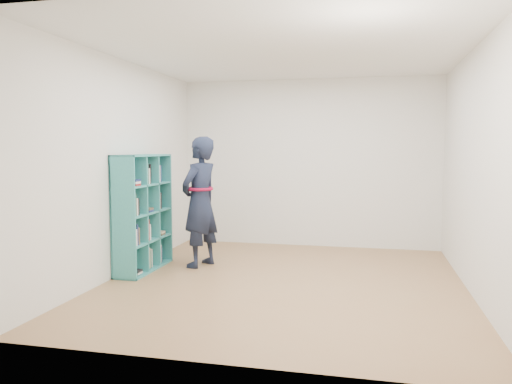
# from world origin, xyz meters

# --- Properties ---
(floor) EXTENTS (4.50, 4.50, 0.00)m
(floor) POSITION_xyz_m (0.00, 0.00, 0.00)
(floor) COLOR #996E45
(floor) RESTS_ON ground
(ceiling) EXTENTS (4.50, 4.50, 0.00)m
(ceiling) POSITION_xyz_m (0.00, 0.00, 2.60)
(ceiling) COLOR white
(ceiling) RESTS_ON wall_back
(wall_left) EXTENTS (0.02, 4.50, 2.60)m
(wall_left) POSITION_xyz_m (-2.00, 0.00, 1.30)
(wall_left) COLOR white
(wall_left) RESTS_ON floor
(wall_right) EXTENTS (0.02, 4.50, 2.60)m
(wall_right) POSITION_xyz_m (2.00, 0.00, 1.30)
(wall_right) COLOR white
(wall_right) RESTS_ON floor
(wall_back) EXTENTS (4.00, 0.02, 2.60)m
(wall_back) POSITION_xyz_m (0.00, 2.25, 1.30)
(wall_back) COLOR white
(wall_back) RESTS_ON floor
(wall_front) EXTENTS (4.00, 0.02, 2.60)m
(wall_front) POSITION_xyz_m (0.00, -2.25, 1.30)
(wall_front) COLOR white
(wall_front) RESTS_ON floor
(bookshelf) EXTENTS (0.32, 1.09, 1.46)m
(bookshelf) POSITION_xyz_m (-1.86, 0.21, 0.70)
(bookshelf) COLOR teal
(bookshelf) RESTS_ON floor
(person) EXTENTS (0.59, 0.71, 1.68)m
(person) POSITION_xyz_m (-1.20, 0.55, 0.84)
(person) COLOR black
(person) RESTS_ON floor
(smartphone) EXTENTS (0.02, 0.10, 0.13)m
(smartphone) POSITION_xyz_m (-1.30, 0.68, 0.95)
(smartphone) COLOR silver
(smartphone) RESTS_ON person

